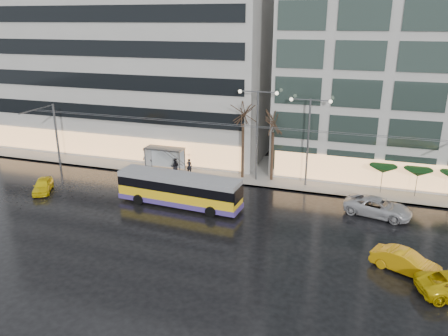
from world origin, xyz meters
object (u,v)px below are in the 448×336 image
at_px(trolleybus, 179,191).
at_px(bus_shelter, 162,153).
at_px(taxi_a, 43,185).
at_px(street_lamp_near, 257,123).

xyz_separation_m(trolleybus, bus_shelter, (-5.50, 8.05, 0.56)).
bearing_deg(taxi_a, bus_shelter, 18.99).
bearing_deg(trolleybus, bus_shelter, 124.34).
distance_m(bus_shelter, taxi_a, 12.33).
xyz_separation_m(trolleybus, taxi_a, (-13.65, -1.11, -0.76)).
relative_size(street_lamp_near, taxi_a, 2.41).
height_order(street_lamp_near, taxi_a, street_lamp_near).
bearing_deg(trolleybus, street_lamp_near, 59.10).
distance_m(street_lamp_near, taxi_a, 21.40).
xyz_separation_m(trolleybus, street_lamp_near, (4.88, 8.16, 4.59)).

